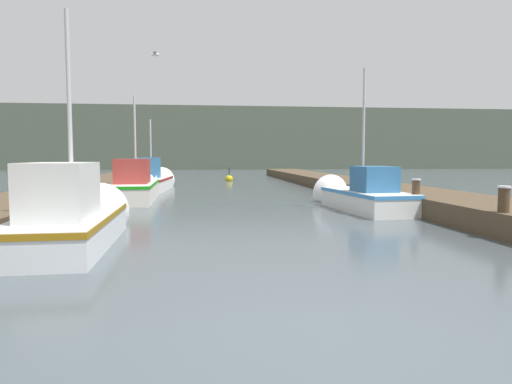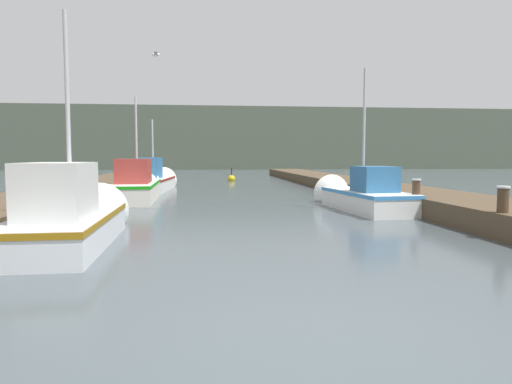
{
  "view_description": "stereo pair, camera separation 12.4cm",
  "coord_description": "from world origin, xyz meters",
  "px_view_note": "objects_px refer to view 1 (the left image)",
  "views": [
    {
      "loc": [
        -1.07,
        -3.66,
        1.62
      ],
      "look_at": [
        0.48,
        9.36,
        0.59
      ],
      "focal_mm": 32.0,
      "sensor_mm": 36.0,
      "label": 1
    },
    {
      "loc": [
        -0.95,
        -3.68,
        1.62
      ],
      "look_at": [
        0.48,
        9.36,
        0.59
      ],
      "focal_mm": 32.0,
      "sensor_mm": 36.0,
      "label": 2
    }
  ],
  "objects_px": {
    "mooring_piling_1": "(416,198)",
    "mooring_piling_2": "(131,178)",
    "fishing_boat_0": "(75,217)",
    "mooring_piling_0": "(503,212)",
    "fishing_boat_2": "(136,186)",
    "fishing_boat_3": "(152,180)",
    "fishing_boat_1": "(358,195)",
    "channel_buoy": "(229,179)",
    "seagull_lead": "(155,54)"
  },
  "relations": [
    {
      "from": "fishing_boat_0",
      "to": "mooring_piling_2",
      "type": "height_order",
      "value": "fishing_boat_0"
    },
    {
      "from": "channel_buoy",
      "to": "seagull_lead",
      "type": "relative_size",
      "value": 1.81
    },
    {
      "from": "fishing_boat_0",
      "to": "mooring_piling_2",
      "type": "relative_size",
      "value": 5.24
    },
    {
      "from": "fishing_boat_0",
      "to": "fishing_boat_3",
      "type": "height_order",
      "value": "fishing_boat_0"
    },
    {
      "from": "mooring_piling_0",
      "to": "mooring_piling_1",
      "type": "xyz_separation_m",
      "value": [
        -0.21,
        3.25,
        -0.01
      ]
    },
    {
      "from": "mooring_piling_0",
      "to": "mooring_piling_2",
      "type": "xyz_separation_m",
      "value": [
        -9.62,
        16.94,
        -0.05
      ]
    },
    {
      "from": "seagull_lead",
      "to": "channel_buoy",
      "type": "bearing_deg",
      "value": 164.19
    },
    {
      "from": "fishing_boat_1",
      "to": "fishing_boat_2",
      "type": "bearing_deg",
      "value": 144.78
    },
    {
      "from": "fishing_boat_3",
      "to": "fishing_boat_0",
      "type": "bearing_deg",
      "value": -86.13
    },
    {
      "from": "fishing_boat_1",
      "to": "mooring_piling_2",
      "type": "xyz_separation_m",
      "value": [
        -8.56,
        11.61,
        0.06
      ]
    },
    {
      "from": "mooring_piling_1",
      "to": "fishing_boat_0",
      "type": "bearing_deg",
      "value": -162.44
    },
    {
      "from": "channel_buoy",
      "to": "fishing_boat_3",
      "type": "bearing_deg",
      "value": -119.85
    },
    {
      "from": "mooring_piling_1",
      "to": "seagull_lead",
      "type": "xyz_separation_m",
      "value": [
        -7.22,
        4.99,
        4.64
      ]
    },
    {
      "from": "channel_buoy",
      "to": "mooring_piling_1",
      "type": "bearing_deg",
      "value": -78.13
    },
    {
      "from": "fishing_boat_3",
      "to": "mooring_piling_1",
      "type": "xyz_separation_m",
      "value": [
        8.04,
        -11.1,
        0.06
      ]
    },
    {
      "from": "fishing_boat_2",
      "to": "seagull_lead",
      "type": "distance_m",
      "value": 4.89
    },
    {
      "from": "fishing_boat_0",
      "to": "fishing_boat_2",
      "type": "relative_size",
      "value": 0.83
    },
    {
      "from": "mooring_piling_0",
      "to": "fishing_boat_2",
      "type": "bearing_deg",
      "value": 131.36
    },
    {
      "from": "fishing_boat_2",
      "to": "fishing_boat_3",
      "type": "xyz_separation_m",
      "value": [
        0.08,
        4.89,
        -0.04
      ]
    },
    {
      "from": "fishing_boat_3",
      "to": "mooring_piling_0",
      "type": "xyz_separation_m",
      "value": [
        8.24,
        -14.35,
        0.07
      ]
    },
    {
      "from": "fishing_boat_0",
      "to": "mooring_piling_2",
      "type": "distance_m",
      "value": 16.29
    },
    {
      "from": "fishing_boat_2",
      "to": "mooring_piling_0",
      "type": "height_order",
      "value": "fishing_boat_2"
    },
    {
      "from": "fishing_boat_0",
      "to": "mooring_piling_0",
      "type": "relative_size",
      "value": 4.77
    },
    {
      "from": "fishing_boat_2",
      "to": "seagull_lead",
      "type": "height_order",
      "value": "seagull_lead"
    },
    {
      "from": "mooring_piling_1",
      "to": "fishing_boat_3",
      "type": "bearing_deg",
      "value": 125.91
    },
    {
      "from": "fishing_boat_3",
      "to": "channel_buoy",
      "type": "xyz_separation_m",
      "value": [
        4.17,
        7.27,
        -0.32
      ]
    },
    {
      "from": "mooring_piling_0",
      "to": "seagull_lead",
      "type": "height_order",
      "value": "seagull_lead"
    },
    {
      "from": "mooring_piling_2",
      "to": "fishing_boat_0",
      "type": "bearing_deg",
      "value": -85.18
    },
    {
      "from": "mooring_piling_1",
      "to": "mooring_piling_2",
      "type": "distance_m",
      "value": 16.61
    },
    {
      "from": "fishing_boat_0",
      "to": "mooring_piling_2",
      "type": "xyz_separation_m",
      "value": [
        -1.37,
        16.23,
        0.01
      ]
    },
    {
      "from": "fishing_boat_2",
      "to": "mooring_piling_0",
      "type": "relative_size",
      "value": 5.76
    },
    {
      "from": "channel_buoy",
      "to": "seagull_lead",
      "type": "height_order",
      "value": "seagull_lead"
    },
    {
      "from": "fishing_boat_2",
      "to": "mooring_piling_1",
      "type": "relative_size",
      "value": 5.86
    },
    {
      "from": "fishing_boat_3",
      "to": "mooring_piling_2",
      "type": "bearing_deg",
      "value": 121.86
    },
    {
      "from": "fishing_boat_0",
      "to": "fishing_boat_2",
      "type": "height_order",
      "value": "fishing_boat_0"
    },
    {
      "from": "fishing_boat_1",
      "to": "mooring_piling_0",
      "type": "xyz_separation_m",
      "value": [
        1.06,
        -5.33,
        0.11
      ]
    },
    {
      "from": "mooring_piling_0",
      "to": "seagull_lead",
      "type": "relative_size",
      "value": 1.9
    },
    {
      "from": "mooring_piling_2",
      "to": "channel_buoy",
      "type": "bearing_deg",
      "value": 40.17
    },
    {
      "from": "fishing_boat_1",
      "to": "mooring_piling_2",
      "type": "bearing_deg",
      "value": 120.77
    },
    {
      "from": "fishing_boat_3",
      "to": "mooring_piling_0",
      "type": "height_order",
      "value": "fishing_boat_3"
    },
    {
      "from": "fishing_boat_2",
      "to": "fishing_boat_3",
      "type": "height_order",
      "value": "fishing_boat_2"
    },
    {
      "from": "fishing_boat_1",
      "to": "channel_buoy",
      "type": "distance_m",
      "value": 16.57
    },
    {
      "from": "fishing_boat_0",
      "to": "mooring_piling_1",
      "type": "bearing_deg",
      "value": 15.93
    },
    {
      "from": "channel_buoy",
      "to": "seagull_lead",
      "type": "bearing_deg",
      "value": -104.1
    },
    {
      "from": "fishing_boat_0",
      "to": "fishing_boat_1",
      "type": "distance_m",
      "value": 8.54
    },
    {
      "from": "fishing_boat_1",
      "to": "mooring_piling_0",
      "type": "bearing_deg",
      "value": -84.35
    },
    {
      "from": "mooring_piling_0",
      "to": "mooring_piling_1",
      "type": "relative_size",
      "value": 1.02
    },
    {
      "from": "fishing_boat_0",
      "to": "mooring_piling_1",
      "type": "distance_m",
      "value": 8.43
    },
    {
      "from": "fishing_boat_0",
      "to": "mooring_piling_2",
      "type": "bearing_deg",
      "value": 93.19
    },
    {
      "from": "mooring_piling_0",
      "to": "channel_buoy",
      "type": "height_order",
      "value": "mooring_piling_0"
    }
  ]
}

